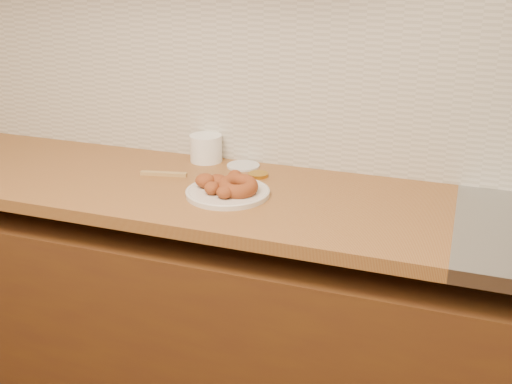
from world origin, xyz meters
TOP-DOWN VIEW (x-y plane):
  - wall_back at (0.00, 2.00)m, footprint 4.00×0.02m
  - base_cabinet at (0.00, 1.69)m, footprint 3.60×0.60m
  - butcher_block at (-0.65, 1.69)m, footprint 2.30×0.62m
  - backsplash at (0.00, 1.99)m, footprint 3.60×0.02m
  - donut_plate at (-0.17, 1.65)m, footprint 0.26×0.26m
  - ring_donut at (-0.13, 1.64)m, footprint 0.18×0.18m
  - fried_dough_chunks at (-0.20, 1.65)m, footprint 0.16×0.18m
  - plastic_tub at (-0.37, 1.93)m, footprint 0.15×0.15m
  - tub_lid at (-0.22, 1.91)m, footprint 0.12×0.12m
  - brass_jar_lid at (-0.14, 1.84)m, footprint 0.08×0.08m
  - wooden_utensil at (-0.44, 1.74)m, footprint 0.16×0.05m

SIDE VIEW (x-z plane):
  - base_cabinet at x=0.00m, z-range 0.00..0.77m
  - butcher_block at x=-0.65m, z-range 0.86..0.90m
  - tub_lid at x=-0.22m, z-range 0.90..0.91m
  - brass_jar_lid at x=-0.14m, z-range 0.90..0.91m
  - wooden_utensil at x=-0.44m, z-range 0.90..0.91m
  - donut_plate at x=-0.17m, z-range 0.90..0.91m
  - fried_dough_chunks at x=-0.20m, z-range 0.91..0.96m
  - ring_donut at x=-0.13m, z-range 0.91..0.96m
  - plastic_tub at x=-0.37m, z-range 0.90..1.00m
  - backsplash at x=0.00m, z-range 0.90..1.50m
  - wall_back at x=0.00m, z-range 0.00..2.70m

